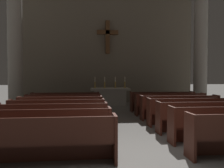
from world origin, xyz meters
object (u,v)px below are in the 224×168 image
(pew_left_row_3, at_px, (53,120))
(pew_right_row_6, at_px, (170,104))
(column_left_second, at_px, (15,46))
(candlestick_outer_left, at_px, (95,84))
(candlestick_inner_left, at_px, (105,84))
(pew_right_row_4, at_px, (192,111))
(pew_right_row_5, at_px, (180,107))
(pew_left_row_7, at_px, (66,102))
(column_right_second, at_px, (201,48))
(altar, at_px, (110,96))
(candlestick_inner_right, at_px, (115,84))
(candlestick_outer_right, at_px, (125,84))
(pew_left_row_1, at_px, (37,141))
(pew_left_row_6, at_px, (63,105))
(pew_left_row_4, at_px, (57,114))
(pew_right_row_3, at_px, (208,117))
(pew_right_row_7, at_px, (162,101))
(pew_left_row_2, at_px, (46,128))

(pew_left_row_3, relative_size, pew_right_row_6, 1.00)
(column_left_second, bearing_deg, candlestick_outer_left, 11.68)
(candlestick_inner_left, bearing_deg, pew_right_row_4, -65.57)
(candlestick_inner_left, bearing_deg, pew_right_row_6, -53.65)
(pew_right_row_4, height_order, pew_right_row_5, same)
(pew_left_row_7, bearing_deg, column_right_second, 12.32)
(altar, xyz_separation_m, candlestick_inner_right, (0.30, 0.00, 0.68))
(pew_right_row_4, relative_size, candlestick_outer_left, 4.82)
(pew_left_row_7, height_order, candlestick_outer_right, candlestick_outer_right)
(pew_left_row_1, relative_size, candlestick_inner_left, 4.82)
(candlestick_inner_left, relative_size, candlestick_outer_right, 1.00)
(pew_left_row_6, height_order, pew_right_row_6, same)
(pew_left_row_4, bearing_deg, pew_right_row_6, 25.50)
(pew_left_row_3, relative_size, pew_right_row_5, 1.00)
(pew_left_row_1, bearing_deg, pew_left_row_7, 90.00)
(pew_right_row_3, relative_size, pew_right_row_7, 1.00)
(candlestick_outer_left, distance_m, candlestick_inner_left, 0.55)
(pew_left_row_2, height_order, candlestick_outer_left, candlestick_outer_left)
(pew_left_row_3, distance_m, pew_right_row_3, 4.55)
(pew_left_row_3, xyz_separation_m, pew_right_row_6, (4.55, 3.26, 0.00))
(pew_left_row_1, bearing_deg, candlestick_outer_left, 80.92)
(column_left_second, relative_size, altar, 3.01)
(pew_right_row_3, bearing_deg, pew_left_row_7, 136.35)
(pew_right_row_7, height_order, candlestick_inner_right, candlestick_inner_right)
(pew_right_row_7, bearing_deg, pew_left_row_4, -144.41)
(pew_left_row_2, bearing_deg, column_right_second, 44.21)
(pew_left_row_6, height_order, pew_right_row_3, same)
(candlestick_outer_right, bearing_deg, pew_right_row_4, -75.88)
(pew_right_row_5, height_order, candlestick_inner_left, candlestick_inner_left)
(column_right_second, bearing_deg, altar, 170.30)
(pew_left_row_1, distance_m, column_right_second, 11.17)
(pew_right_row_3, relative_size, candlestick_outer_left, 4.82)
(pew_right_row_6, relative_size, candlestick_outer_left, 4.82)
(pew_right_row_7, xyz_separation_m, column_right_second, (2.65, 1.57, 2.75))
(candlestick_outer_right, bearing_deg, pew_right_row_3, -78.08)
(candlestick_outer_left, bearing_deg, pew_right_row_4, -61.14)
(pew_left_row_4, bearing_deg, column_right_second, 33.86)
(column_right_second, bearing_deg, pew_right_row_4, -118.71)
(pew_right_row_5, relative_size, pew_right_row_6, 1.00)
(pew_right_row_4, distance_m, candlestick_outer_left, 6.52)
(pew_left_row_1, xyz_separation_m, pew_right_row_3, (4.55, 2.17, 0.00))
(candlestick_inner_left, bearing_deg, column_left_second, -169.68)
(pew_left_row_6, xyz_separation_m, pew_left_row_7, (0.00, 1.09, 0.00))
(pew_left_row_4, bearing_deg, pew_left_row_1, -90.00)
(pew_right_row_3, distance_m, candlestick_outer_left, 7.48)
(altar, bearing_deg, pew_left_row_6, -123.04)
(pew_left_row_2, bearing_deg, altar, 73.82)
(pew_left_row_6, bearing_deg, pew_left_row_4, -90.00)
(pew_right_row_6, bearing_deg, pew_left_row_7, 166.58)
(pew_left_row_4, relative_size, pew_right_row_5, 1.00)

